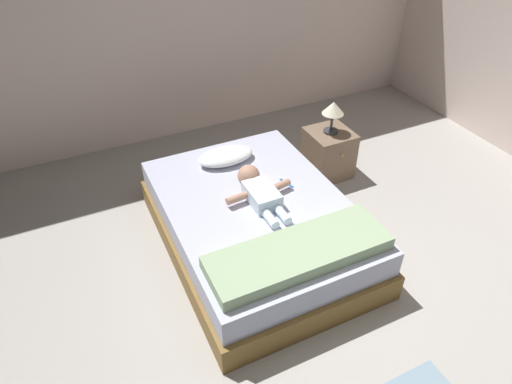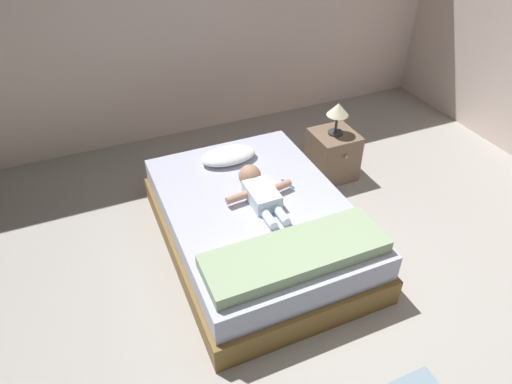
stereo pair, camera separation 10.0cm
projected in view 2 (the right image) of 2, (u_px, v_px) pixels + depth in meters
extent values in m
plane|color=#A8A39D|center=(316.00, 341.00, 2.90)|extent=(8.00, 8.00, 0.00)
cube|color=silver|center=(173.00, 14.00, 4.32)|extent=(8.00, 0.12, 2.51)
cube|color=brown|center=(256.00, 234.00, 3.54)|extent=(1.34, 1.87, 0.22)
cube|color=#B5B8D0|center=(256.00, 213.00, 3.41)|extent=(1.28, 1.79, 0.21)
ellipsoid|color=white|center=(228.00, 156.00, 3.76)|extent=(0.47, 0.27, 0.10)
cube|color=silver|center=(262.00, 195.00, 3.32)|extent=(0.20, 0.31, 0.12)
sphere|color=tan|center=(250.00, 176.00, 3.47)|extent=(0.17, 0.17, 0.17)
cylinder|color=tan|center=(237.00, 198.00, 3.30)|extent=(0.18, 0.07, 0.06)
cylinder|color=tan|center=(281.00, 186.00, 3.41)|extent=(0.18, 0.09, 0.06)
cylinder|color=silver|center=(269.00, 219.00, 3.16)|extent=(0.06, 0.17, 0.06)
cylinder|color=silver|center=(281.00, 215.00, 3.19)|extent=(0.06, 0.17, 0.06)
cube|color=#2781EA|center=(288.00, 184.00, 3.53)|extent=(0.05, 0.14, 0.01)
cube|color=white|center=(282.00, 179.00, 3.56)|extent=(0.02, 0.03, 0.01)
cube|color=#77604C|center=(333.00, 155.00, 4.24)|extent=(0.39, 0.39, 0.46)
sphere|color=tan|center=(346.00, 157.00, 4.03)|extent=(0.03, 0.03, 0.03)
cylinder|color=#333338|center=(335.00, 133.00, 4.09)|extent=(0.14, 0.14, 0.02)
cylinder|color=#333338|center=(336.00, 123.00, 4.04)|extent=(0.02, 0.02, 0.17)
cone|color=#EEE8C6|center=(338.00, 109.00, 3.95)|extent=(0.20, 0.20, 0.11)
cube|color=#96B088|center=(295.00, 254.00, 2.86)|extent=(1.20, 0.40, 0.09)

